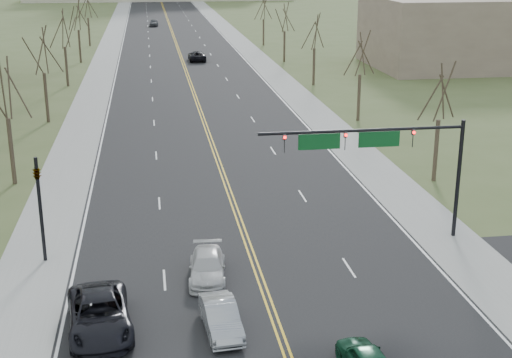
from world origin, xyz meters
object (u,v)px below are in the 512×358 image
object	(u,v)px
signal_left	(39,198)
car_sb_inner_second	(207,267)
car_sb_outer_lead	(99,315)
car_far_nb	(197,56)
car_far_sb	(154,23)
signal_mast	(378,147)
car_sb_inner_lead	(221,317)

from	to	relation	value
signal_left	car_sb_inner_second	bearing A→B (deg)	-22.84
car_sb_outer_lead	car_far_nb	bearing A→B (deg)	76.64
car_far_sb	signal_left	bearing A→B (deg)	-90.24
signal_mast	car_far_sb	size ratio (longest dim) A/B	2.61
signal_mast	car_sb_outer_lead	xyz separation A→B (m)	(-15.47, -8.39, -4.92)
car_far_nb	car_sb_inner_lead	bearing A→B (deg)	86.04
signal_mast	car_far_sb	world-z (taller)	signal_mast
signal_mast	car_sb_inner_second	size ratio (longest dim) A/B	2.64
car_sb_outer_lead	car_sb_inner_lead	bearing A→B (deg)	-14.60
car_sb_inner_lead	car_sb_outer_lead	bearing A→B (deg)	166.89
signal_left	car_sb_outer_lead	bearing A→B (deg)	-67.49
car_sb_outer_lead	car_far_sb	world-z (taller)	car_sb_outer_lead
signal_mast	car_sb_inner_lead	size ratio (longest dim) A/B	2.89
car_sb_inner_second	car_sb_inner_lead	bearing A→B (deg)	-83.14
signal_mast	car_far_nb	xyz separation A→B (m)	(-5.18, 73.71, -4.99)
signal_mast	car_far_sb	xyz separation A→B (m)	(-11.05, 127.76, -4.96)
car_sb_outer_lead	car_far_sb	bearing A→B (deg)	81.93
car_far_nb	signal_left	bearing A→B (deg)	78.82
car_sb_inner_second	car_far_sb	xyz separation A→B (m)	(-0.87, 131.45, 0.12)
car_sb_inner_lead	car_sb_inner_second	xyz separation A→B (m)	(-0.14, 5.50, -0.03)
car_sb_outer_lead	car_far_sb	distance (m)	136.22
signal_left	signal_mast	bearing A→B (deg)	-0.00
signal_mast	signal_left	xyz separation A→B (m)	(-18.95, 0.00, -2.05)
signal_left	car_sb_inner_lead	bearing A→B (deg)	-45.93
car_sb_inner_second	car_far_nb	bearing A→B (deg)	91.73
car_sb_inner_second	car_far_nb	xyz separation A→B (m)	(5.01, 77.40, 0.09)
car_sb_inner_lead	car_sb_outer_lead	world-z (taller)	car_sb_outer_lead
car_sb_inner_lead	car_far_sb	bearing A→B (deg)	85.70
signal_left	car_sb_inner_second	world-z (taller)	signal_left
signal_mast	car_sb_inner_lead	bearing A→B (deg)	-137.57
signal_mast	signal_left	size ratio (longest dim) A/B	2.02
car_far_sb	car_sb_inner_second	bearing A→B (deg)	-86.33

